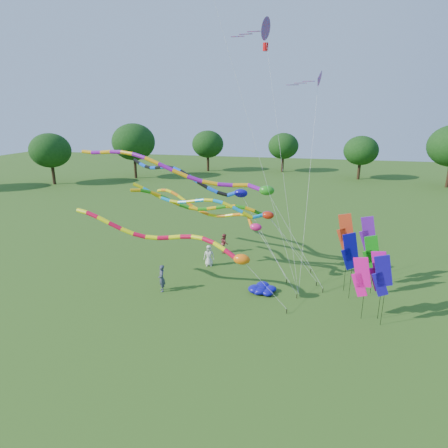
% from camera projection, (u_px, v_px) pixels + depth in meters
% --- Properties ---
extents(ground, '(160.00, 160.00, 0.00)m').
position_uv_depth(ground, '(250.00, 326.00, 21.19)').
color(ground, '#2E5817').
rests_on(ground, ground).
extents(tree_ring, '(113.47, 117.66, 9.57)m').
position_uv_depth(tree_ring, '(290.00, 244.00, 18.22)').
color(tree_ring, '#382314').
rests_on(tree_ring, ground).
extents(tube_kite_red, '(14.11, 1.60, 5.94)m').
position_uv_depth(tube_kite_red, '(180.00, 241.00, 23.79)').
color(tube_kite_red, black).
rests_on(tube_kite_red, ground).
extents(tube_kite_orange, '(11.29, 4.86, 6.43)m').
position_uv_depth(tube_kite_orange, '(217.00, 212.00, 26.76)').
color(tube_kite_orange, black).
rests_on(tube_kite_orange, ground).
extents(tube_kite_purple, '(18.91, 3.40, 9.61)m').
position_uv_depth(tube_kite_purple, '(186.00, 172.00, 26.50)').
color(tube_kite_purple, black).
rests_on(tube_kite_purple, ground).
extents(tube_kite_blue, '(13.95, 6.10, 8.14)m').
position_uv_depth(tube_kite_blue, '(195.00, 180.00, 28.89)').
color(tube_kite_blue, black).
rests_on(tube_kite_blue, ground).
extents(tube_kite_cyan, '(12.98, 1.07, 7.23)m').
position_uv_depth(tube_kite_cyan, '(216.00, 206.00, 25.65)').
color(tube_kite_cyan, black).
rests_on(tube_kite_cyan, ground).
extents(tube_kite_green, '(12.53, 3.22, 7.02)m').
position_uv_depth(tube_kite_green, '(220.00, 207.00, 26.68)').
color(tube_kite_green, black).
rests_on(tube_kite_green, ground).
extents(delta_kite_high_a, '(5.55, 5.22, 17.74)m').
position_uv_depth(delta_kite_high_a, '(264.00, 29.00, 24.26)').
color(delta_kite_high_a, black).
rests_on(delta_kite_high_a, ground).
extents(delta_kite_high_c, '(2.84, 7.38, 15.15)m').
position_uv_depth(delta_kite_high_c, '(318.00, 79.00, 26.53)').
color(delta_kite_high_c, black).
rests_on(delta_kite_high_c, ground).
extents(banner_pole_magenta_a, '(1.15, 0.33, 3.87)m').
position_uv_depth(banner_pole_magenta_a, '(361.00, 277.00, 21.32)').
color(banner_pole_magenta_a, black).
rests_on(banner_pole_magenta_a, ground).
extents(banner_pole_magenta_b, '(1.11, 0.50, 4.22)m').
position_uv_depth(banner_pole_magenta_b, '(379.00, 271.00, 21.24)').
color(banner_pole_magenta_b, black).
rests_on(banner_pole_magenta_b, ground).
extents(banner_pole_blue_b, '(1.16, 0.17, 4.29)m').
position_uv_depth(banner_pole_blue_b, '(382.00, 276.00, 20.48)').
color(banner_pole_blue_b, black).
rests_on(banner_pole_blue_b, ground).
extents(banner_pole_violet, '(1.16, 0.15, 4.95)m').
position_uv_depth(banner_pole_violet, '(368.00, 234.00, 25.45)').
color(banner_pole_violet, black).
rests_on(banner_pole_violet, ground).
extents(banner_pole_red, '(1.16, 0.17, 5.44)m').
position_uv_depth(banner_pole_red, '(345.00, 232.00, 24.25)').
color(banner_pole_red, black).
rests_on(banner_pole_red, ground).
extents(banner_pole_green, '(1.16, 0.17, 4.11)m').
position_uv_depth(banner_pole_green, '(371.00, 253.00, 24.19)').
color(banner_pole_green, black).
rests_on(banner_pole_green, ground).
extents(banner_pole_blue_a, '(1.14, 0.37, 4.52)m').
position_uv_depth(banner_pole_blue_a, '(350.00, 252.00, 23.38)').
color(banner_pole_blue_a, black).
rests_on(banner_pole_blue_a, ground).
extents(blue_nylon_heap, '(1.68, 1.77, 0.54)m').
position_uv_depth(blue_nylon_heap, '(265.00, 286.00, 25.43)').
color(blue_nylon_heap, '#0F0CA0').
rests_on(blue_nylon_heap, ground).
extents(person_a, '(0.90, 0.67, 1.68)m').
position_uv_depth(person_a, '(209.00, 256.00, 29.25)').
color(person_a, silver).
rests_on(person_a, ground).
extents(person_b, '(0.71, 0.81, 1.86)m').
position_uv_depth(person_b, '(162.00, 278.00, 25.07)').
color(person_b, '#3C4055').
rests_on(person_b, ground).
extents(person_c, '(0.86, 0.97, 1.66)m').
position_uv_depth(person_c, '(224.00, 243.00, 32.04)').
color(person_c, maroon).
rests_on(person_c, ground).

